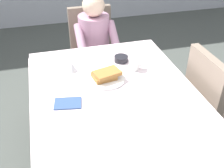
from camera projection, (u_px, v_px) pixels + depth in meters
ground_plane at (115, 168)px, 2.20m from camera, size 14.00×14.00×0.00m
dining_table_main at (116, 105)px, 1.84m from camera, size 1.12×1.52×0.74m
chair_diner at (93, 47)px, 2.86m from camera, size 0.44×0.45×0.93m
diner_person at (95, 41)px, 2.65m from camera, size 0.40×0.43×1.12m
chair_right_side at (212, 101)px, 2.07m from camera, size 0.45×0.44×0.93m
plate_breakfast at (106, 79)px, 1.93m from camera, size 0.28×0.28×0.02m
breakfast_stack at (105, 75)px, 1.91m from camera, size 0.21×0.17×0.06m
cup_coffee at (135, 64)px, 2.04m from camera, size 0.11×0.08×0.08m
bowl_butter at (121, 59)px, 2.15m from camera, size 0.11×0.11×0.04m
syrup_pitcher at (72, 67)px, 2.02m from camera, size 0.08×0.08×0.07m
fork_left_of_plate at (80, 85)px, 1.88m from camera, size 0.03×0.18×0.00m
knife_right_of_plate at (132, 77)px, 1.96m from camera, size 0.04×0.20×0.00m
spoon_near_edge at (120, 108)px, 1.67m from camera, size 0.15×0.02×0.00m
napkin_folded at (68, 103)px, 1.71m from camera, size 0.19×0.15×0.01m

